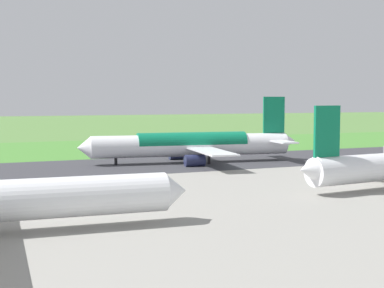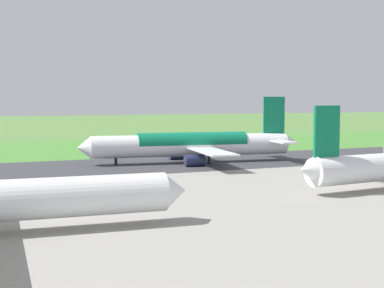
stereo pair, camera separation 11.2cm
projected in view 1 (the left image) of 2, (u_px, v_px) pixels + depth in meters
name	position (u px, v px, depth m)	size (l,w,h in m)	color
ground_plane	(234.00, 161.00, 137.48)	(800.00, 800.00, 0.00)	#547F3D
runway_asphalt	(234.00, 161.00, 137.48)	(600.00, 33.13, 0.06)	#38383D
apron_concrete	(369.00, 190.00, 92.73)	(440.00, 110.00, 0.05)	gray
grass_verge_foreground	(174.00, 147.00, 175.12)	(600.00, 80.00, 0.04)	#478534
airliner_main	(194.00, 145.00, 132.80)	(54.10, 44.41, 15.88)	white
service_car_followme	(379.00, 162.00, 126.31)	(4.52, 2.79, 1.62)	#B21914
no_stopping_sign	(215.00, 142.00, 176.95)	(0.60, 0.10, 2.90)	slate
traffic_cone_orange	(193.00, 145.00, 181.10)	(0.40, 0.40, 0.55)	orange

